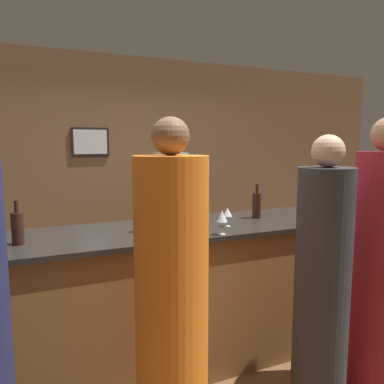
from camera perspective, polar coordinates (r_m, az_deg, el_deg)
name	(u,v)px	position (r m, az deg, el deg)	size (l,w,h in m)	color
ground_plane	(188,358)	(3.31, -0.59, -23.98)	(14.00, 14.00, 0.00)	brown
back_wall	(124,170)	(4.81, -10.37, 3.35)	(8.00, 0.08, 2.80)	brown
bar_counter	(188,293)	(3.07, -0.60, -15.20)	(3.64, 0.81, 1.09)	brown
bartender	(171,230)	(3.83, -3.19, -5.87)	(0.36, 0.36, 1.83)	gray
guest_0	(322,287)	(2.56, 19.18, -13.54)	(0.34, 0.34, 1.78)	#2D2D33
guest_1	(172,311)	(2.05, -3.10, -17.62)	(0.38, 0.38, 1.86)	orange
guest_3	(380,266)	(2.96, 26.74, -10.03)	(0.39, 0.39, 1.90)	maroon
wine_bottle_0	(257,205)	(3.25, 9.83, -1.94)	(0.08, 0.08, 0.29)	black
wine_bottle_1	(17,228)	(2.60, -25.06, -4.95)	(0.08, 0.08, 0.28)	black
ice_bucket	(179,212)	(2.94, -2.07, -3.01)	(0.20, 0.20, 0.21)	silver
wine_glass_1	(138,216)	(2.71, -8.19, -3.63)	(0.07, 0.07, 0.16)	silver
wine_glass_2	(227,213)	(2.88, 5.43, -3.14)	(0.07, 0.07, 0.15)	silver
wine_glass_3	(222,217)	(2.61, 4.60, -3.79)	(0.08, 0.08, 0.17)	silver
wine_glass_4	(318,208)	(3.25, 18.62, -2.38)	(0.06, 0.06, 0.14)	silver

